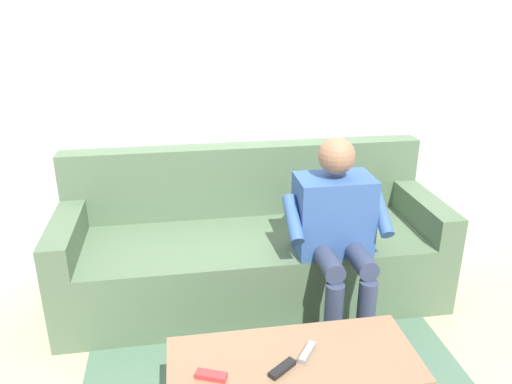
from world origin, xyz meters
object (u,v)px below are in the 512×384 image
at_px(remote_red, 211,376).
at_px(remote_black, 282,368).
at_px(couch, 252,249).
at_px(remote_gray, 307,353).
at_px(person_solo_seated, 336,224).

distance_m(remote_red, remote_black, 0.29).
relative_size(couch, remote_red, 18.49).
relative_size(remote_gray, remote_black, 1.02).
height_order(person_solo_seated, remote_black, person_solo_seated).
distance_m(couch, person_solo_seated, 0.66).
xyz_separation_m(couch, remote_red, (0.35, 1.21, 0.10)).
bearing_deg(remote_black, remote_gray, -5.23).
bearing_deg(couch, remote_black, 87.04).
height_order(couch, person_solo_seated, person_solo_seated).
bearing_deg(person_solo_seated, remote_black, 60.03).
height_order(couch, remote_gray, couch).
distance_m(remote_gray, remote_black, 0.15).
bearing_deg(couch, person_solo_seated, 136.67).
xyz_separation_m(person_solo_seated, remote_black, (0.48, 0.83, -0.23)).
relative_size(person_solo_seated, remote_gray, 8.15).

